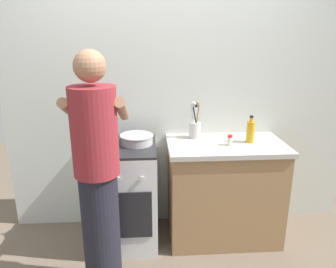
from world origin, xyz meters
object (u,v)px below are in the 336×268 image
at_px(spice_bottle, 230,140).
at_px(oil_bottle, 250,131).
at_px(pot, 102,141).
at_px(stove_range, 122,194).
at_px(mixing_bowl, 137,139).
at_px(person, 98,179).
at_px(utensil_crock, 195,127).

distance_m(spice_bottle, oil_bottle, 0.21).
distance_m(pot, spice_bottle, 1.05).
bearing_deg(stove_range, mixing_bowl, 13.23).
bearing_deg(spice_bottle, person, -153.85).
relative_size(utensil_crock, person, 0.19).
distance_m(mixing_bowl, utensil_crock, 0.53).
bearing_deg(person, spice_bottle, 26.15).
height_order(stove_range, spice_bottle, spice_bottle).
height_order(mixing_bowl, oil_bottle, oil_bottle).
distance_m(spice_bottle, person, 1.14).
bearing_deg(stove_range, person, -100.73).
xyz_separation_m(stove_range, mixing_bowl, (0.14, 0.03, 0.50)).
bearing_deg(mixing_bowl, pot, -167.75).
relative_size(stove_range, person, 0.53).
distance_m(pot, oil_bottle, 1.25).
bearing_deg(person, mixing_bowl, 67.36).
height_order(spice_bottle, person, person).
bearing_deg(stove_range, pot, -168.75).
bearing_deg(person, utensil_crock, 43.68).
bearing_deg(spice_bottle, oil_bottle, 19.48).
height_order(stove_range, mixing_bowl, mixing_bowl).
bearing_deg(oil_bottle, pot, -178.13).
relative_size(pot, person, 0.16).
height_order(oil_bottle, person, person).
relative_size(mixing_bowl, oil_bottle, 1.22).
bearing_deg(mixing_bowl, oil_bottle, -1.20).
height_order(mixing_bowl, spice_bottle, spice_bottle).
height_order(spice_bottle, oil_bottle, oil_bottle).
xyz_separation_m(pot, mixing_bowl, (0.28, 0.06, -0.01)).
bearing_deg(utensil_crock, pot, -166.11).
bearing_deg(pot, spice_bottle, -1.49).
xyz_separation_m(mixing_bowl, spice_bottle, (0.77, -0.09, -0.00)).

